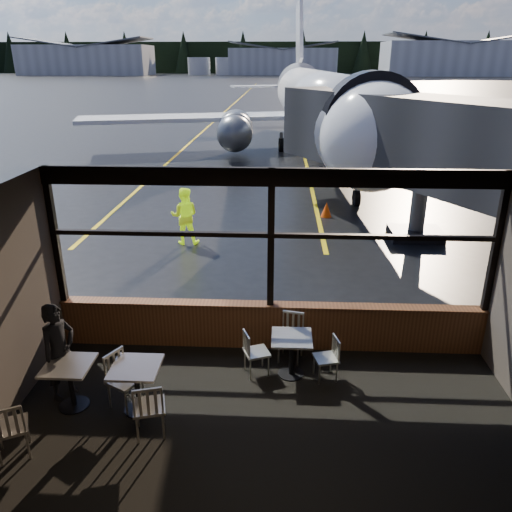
# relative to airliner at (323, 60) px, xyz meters

# --- Properties ---
(ground_plane) EXTENTS (520.00, 520.00, 0.00)m
(ground_plane) POSITION_rel_airliner_xyz_m (-2.35, 98.39, -5.19)
(ground_plane) COLOR black
(ground_plane) RESTS_ON ground
(carpet_floor) EXTENTS (8.00, 6.00, 0.01)m
(carpet_floor) POSITION_rel_airliner_xyz_m (-2.35, -24.61, -5.18)
(carpet_floor) COLOR black
(carpet_floor) RESTS_ON ground
(ceiling) EXTENTS (8.00, 6.00, 0.04)m
(ceiling) POSITION_rel_airliner_xyz_m (-2.35, -24.61, -1.69)
(ceiling) COLOR #38332D
(ceiling) RESTS_ON ground
(window_sill) EXTENTS (8.00, 0.28, 0.90)m
(window_sill) POSITION_rel_airliner_xyz_m (-2.35, -21.61, -4.74)
(window_sill) COLOR #59311B
(window_sill) RESTS_ON ground
(window_header) EXTENTS (8.00, 0.18, 0.30)m
(window_header) POSITION_rel_airliner_xyz_m (-2.35, -21.61, -1.84)
(window_header) COLOR black
(window_header) RESTS_ON ground
(mullion_left) EXTENTS (0.12, 0.12, 2.60)m
(mullion_left) POSITION_rel_airliner_xyz_m (-6.30, -21.61, -2.99)
(mullion_left) COLOR black
(mullion_left) RESTS_ON ground
(mullion_centre) EXTENTS (0.12, 0.12, 2.60)m
(mullion_centre) POSITION_rel_airliner_xyz_m (-2.35, -21.61, -2.99)
(mullion_centre) COLOR black
(mullion_centre) RESTS_ON ground
(mullion_right) EXTENTS (0.12, 0.12, 2.60)m
(mullion_right) POSITION_rel_airliner_xyz_m (1.60, -21.61, -2.99)
(mullion_right) COLOR black
(mullion_right) RESTS_ON ground
(window_transom) EXTENTS (8.00, 0.10, 0.08)m
(window_transom) POSITION_rel_airliner_xyz_m (-2.35, -21.61, -2.89)
(window_transom) COLOR black
(window_transom) RESTS_ON ground
(airliner) EXTENTS (30.36, 35.66, 10.38)m
(airliner) POSITION_rel_airliner_xyz_m (0.00, 0.00, 0.00)
(airliner) COLOR white
(airliner) RESTS_ON ground_plane
(jet_bridge) EXTENTS (9.49, 11.59, 5.06)m
(jet_bridge) POSITION_rel_airliner_xyz_m (1.25, -16.11, -2.66)
(jet_bridge) COLOR #2D2D2F
(jet_bridge) RESTS_ON ground_plane
(cafe_table_near) EXTENTS (0.70, 0.70, 0.77)m
(cafe_table_near) POSITION_rel_airliner_xyz_m (-1.96, -22.52, -4.81)
(cafe_table_near) COLOR gray
(cafe_table_near) RESTS_ON carpet_floor
(cafe_table_mid) EXTENTS (0.74, 0.74, 0.82)m
(cafe_table_mid) POSITION_rel_airliner_xyz_m (-4.38, -23.60, -4.78)
(cafe_table_mid) COLOR #ACA59E
(cafe_table_mid) RESTS_ON carpet_floor
(cafe_table_left) EXTENTS (0.72, 0.72, 0.79)m
(cafe_table_left) POSITION_rel_airliner_xyz_m (-5.46, -23.57, -4.79)
(cafe_table_left) COLOR gray
(cafe_table_left) RESTS_ON carpet_floor
(chair_near_e) EXTENTS (0.53, 0.53, 0.80)m
(chair_near_e) POSITION_rel_airliner_xyz_m (-1.37, -22.60, -4.79)
(chair_near_e) COLOR beige
(chair_near_e) RESTS_ON carpet_floor
(chair_near_w) EXTENTS (0.60, 0.60, 0.86)m
(chair_near_w) POSITION_rel_airliner_xyz_m (-2.57, -22.51, -4.76)
(chair_near_w) COLOR beige
(chair_near_w) RESTS_ON carpet_floor
(chair_near_n) EXTENTS (0.60, 0.60, 0.92)m
(chair_near_n) POSITION_rel_airliner_xyz_m (-1.97, -22.05, -4.73)
(chair_near_n) COLOR beige
(chair_near_n) RESTS_ON carpet_floor
(chair_mid_s) EXTENTS (0.64, 0.64, 0.96)m
(chair_mid_s) POSITION_rel_airliner_xyz_m (-4.06, -24.13, -4.71)
(chair_mid_s) COLOR #B1ACA0
(chair_mid_s) RESTS_ON carpet_floor
(chair_mid_w) EXTENTS (0.71, 0.71, 0.95)m
(chair_mid_w) POSITION_rel_airliner_xyz_m (-4.61, -23.51, -4.71)
(chair_mid_w) COLOR #ABA79A
(chair_mid_w) RESTS_ON carpet_floor
(chair_left_s) EXTENTS (0.68, 0.68, 0.93)m
(chair_left_s) POSITION_rel_airliner_xyz_m (-5.87, -24.64, -4.72)
(chair_left_s) COLOR #B3ADA2
(chair_left_s) RESTS_ON carpet_floor
(passenger) EXTENTS (0.63, 0.72, 1.67)m
(passenger) POSITION_rel_airliner_xyz_m (-5.71, -23.28, -4.36)
(passenger) COLOR black
(passenger) RESTS_ON carpet_floor
(ground_crew) EXTENTS (0.86, 0.69, 1.72)m
(ground_crew) POSITION_rel_airliner_xyz_m (-5.06, -15.82, -4.33)
(ground_crew) COLOR #BFF219
(ground_crew) RESTS_ON ground_plane
(cone_nose) EXTENTS (0.39, 0.39, 0.54)m
(cone_nose) POSITION_rel_airliner_xyz_m (-0.57, -12.88, -4.92)
(cone_nose) COLOR orange
(cone_nose) RESTS_ON ground_plane
(hangar_left) EXTENTS (45.00, 18.00, 11.00)m
(hangar_left) POSITION_rel_airliner_xyz_m (-72.35, 158.39, 0.31)
(hangar_left) COLOR silver
(hangar_left) RESTS_ON ground_plane
(hangar_mid) EXTENTS (38.00, 15.00, 10.00)m
(hangar_mid) POSITION_rel_airliner_xyz_m (-2.35, 163.39, -0.19)
(hangar_mid) COLOR silver
(hangar_mid) RESTS_ON ground_plane
(hangar_right) EXTENTS (50.00, 20.00, 12.00)m
(hangar_right) POSITION_rel_airliner_xyz_m (57.65, 156.39, 0.81)
(hangar_right) COLOR silver
(hangar_right) RESTS_ON ground_plane
(fuel_tank_a) EXTENTS (8.00, 8.00, 6.00)m
(fuel_tank_a) POSITION_rel_airliner_xyz_m (-32.35, 160.39, -2.19)
(fuel_tank_a) COLOR silver
(fuel_tank_a) RESTS_ON ground_plane
(fuel_tank_b) EXTENTS (8.00, 8.00, 6.00)m
(fuel_tank_b) POSITION_rel_airliner_xyz_m (-22.35, 160.39, -2.19)
(fuel_tank_b) COLOR silver
(fuel_tank_b) RESTS_ON ground_plane
(fuel_tank_c) EXTENTS (8.00, 8.00, 6.00)m
(fuel_tank_c) POSITION_rel_airliner_xyz_m (-12.35, 160.39, -2.19)
(fuel_tank_c) COLOR silver
(fuel_tank_c) RESTS_ON ground_plane
(treeline) EXTENTS (360.00, 3.00, 12.00)m
(treeline) POSITION_rel_airliner_xyz_m (-2.35, 188.39, 0.81)
(treeline) COLOR black
(treeline) RESTS_ON ground_plane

